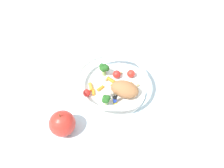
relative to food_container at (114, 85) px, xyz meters
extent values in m
plane|color=silver|center=(0.00, 0.00, -0.03)|extent=(2.40, 2.40, 0.00)
cylinder|color=white|center=(-0.01, 0.00, -0.03)|extent=(0.23, 0.23, 0.01)
torus|color=white|center=(-0.01, 0.00, 0.02)|extent=(0.25, 0.25, 0.01)
ellipsoid|color=#9E663D|center=(0.04, 0.01, 0.01)|extent=(0.11, 0.09, 0.06)
cylinder|color=#8EB766|center=(-0.07, 0.02, -0.01)|extent=(0.02, 0.02, 0.02)
sphere|color=#23561E|center=(-0.06, 0.02, 0.02)|extent=(0.02, 0.02, 0.02)
sphere|color=#23561E|center=(-0.07, 0.03, 0.01)|extent=(0.02, 0.02, 0.02)
sphere|color=#23561E|center=(-0.07, 0.03, 0.02)|extent=(0.02, 0.02, 0.02)
sphere|color=#23561E|center=(-0.08, 0.02, 0.01)|extent=(0.02, 0.02, 0.02)
sphere|color=#23561E|center=(-0.07, 0.02, 0.01)|extent=(0.02, 0.02, 0.02)
sphere|color=#23561E|center=(-0.07, 0.02, 0.01)|extent=(0.02, 0.02, 0.02)
cylinder|color=#8EB766|center=(0.03, -0.06, -0.01)|extent=(0.01, 0.01, 0.02)
sphere|color=#23561E|center=(0.03, -0.06, 0.01)|extent=(0.01, 0.01, 0.01)
sphere|color=#23561E|center=(0.03, -0.06, 0.01)|extent=(0.02, 0.02, 0.02)
sphere|color=#23561E|center=(0.02, -0.05, 0.00)|extent=(0.01, 0.01, 0.01)
sphere|color=#23561E|center=(0.02, -0.06, 0.01)|extent=(0.02, 0.02, 0.02)
sphere|color=#23561E|center=(0.02, -0.06, 0.01)|extent=(0.02, 0.02, 0.02)
sphere|color=#23561E|center=(0.02, -0.07, 0.01)|extent=(0.02, 0.02, 0.02)
sphere|color=#23561E|center=(0.03, -0.07, 0.00)|extent=(0.02, 0.02, 0.02)
sphere|color=#23561E|center=(0.03, -0.07, 0.01)|extent=(0.02, 0.02, 0.02)
sphere|color=silver|center=(0.01, -0.02, -0.01)|extent=(0.02, 0.02, 0.02)
sphere|color=silver|center=(0.00, -0.02, -0.01)|extent=(0.02, 0.02, 0.02)
sphere|color=silver|center=(0.00, -0.02, -0.01)|extent=(0.02, 0.02, 0.02)
sphere|color=silver|center=(0.00, -0.03, -0.01)|extent=(0.03, 0.03, 0.03)
cube|color=yellow|center=(0.04, -0.04, -0.02)|extent=(0.02, 0.02, 0.00)
cylinder|color=#1933B2|center=(0.04, -0.04, -0.01)|extent=(0.02, 0.02, 0.02)
sphere|color=black|center=(0.04, -0.04, 0.00)|extent=(0.01, 0.01, 0.01)
sphere|color=black|center=(0.04, -0.04, 0.01)|extent=(0.01, 0.01, 0.01)
sphere|color=black|center=(0.04, -0.03, 0.01)|extent=(0.01, 0.01, 0.01)
cylinder|color=orange|center=(-0.03, -0.03, -0.02)|extent=(0.01, 0.03, 0.01)
cylinder|color=orange|center=(-0.06, -0.05, -0.02)|extent=(0.03, 0.03, 0.01)
cylinder|color=orange|center=(-0.01, 0.01, -0.02)|extent=(0.01, 0.04, 0.01)
cylinder|color=orange|center=(-0.03, 0.02, -0.02)|extent=(0.03, 0.01, 0.01)
cylinder|color=orange|center=(-0.04, -0.06, -0.02)|extent=(0.02, 0.02, 0.01)
cylinder|color=orange|center=(0.03, 0.05, -0.02)|extent=(0.02, 0.03, 0.01)
sphere|color=red|center=(-0.03, 0.05, -0.01)|extent=(0.03, 0.03, 0.03)
sphere|color=red|center=(-0.05, -0.08, -0.01)|extent=(0.03, 0.03, 0.03)
sphere|color=red|center=(0.00, 0.08, -0.01)|extent=(0.03, 0.03, 0.03)
sphere|color=#D1B775|center=(-0.03, 0.07, -0.02)|extent=(0.01, 0.01, 0.01)
sphere|color=#D1B775|center=(0.05, 0.07, -0.02)|extent=(0.01, 0.01, 0.01)
sphere|color=#D1B775|center=(-0.05, 0.01, -0.02)|extent=(0.01, 0.01, 0.01)
sphere|color=#D1B775|center=(0.01, -0.04, -0.02)|extent=(0.01, 0.01, 0.01)
sphere|color=#D1B775|center=(0.00, 0.04, -0.02)|extent=(0.01, 0.01, 0.01)
sphere|color=#D1B775|center=(-0.10, 0.03, -0.02)|extent=(0.01, 0.01, 0.01)
sphere|color=red|center=(0.00, -0.21, 0.01)|extent=(0.08, 0.08, 0.08)
cylinder|color=brown|center=(0.00, -0.21, 0.05)|extent=(0.00, 0.00, 0.01)
cube|color=white|center=(-0.12, 0.18, -0.03)|extent=(0.17, 0.17, 0.01)
camera|label=1|loc=(0.35, -0.37, 0.62)|focal=38.00mm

